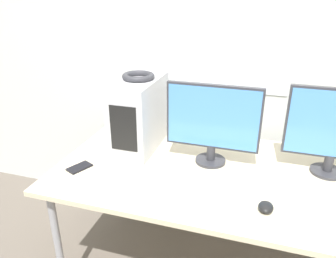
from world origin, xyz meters
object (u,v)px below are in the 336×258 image
(monitor_main, at_px, (213,121))
(mouse, at_px, (266,207))
(headphones, at_px, (138,76))
(keyboard, at_px, (197,195))
(cell_phone, at_px, (79,167))
(monitor_right_near, at_px, (336,129))
(pc_tower, at_px, (140,114))

(monitor_main, height_order, mouse, monitor_main)
(headphones, xyz_separation_m, keyboard, (0.45, -0.42, -0.43))
(cell_phone, bearing_deg, monitor_right_near, 39.80)
(headphones, bearing_deg, monitor_right_near, -0.17)
(headphones, relative_size, cell_phone, 1.27)
(pc_tower, relative_size, headphones, 2.50)
(monitor_right_near, distance_m, mouse, 0.57)
(keyboard, bearing_deg, mouse, -1.98)
(headphones, distance_m, monitor_main, 0.49)
(monitor_right_near, distance_m, keyboard, 0.77)
(pc_tower, height_order, monitor_right_near, monitor_right_near)
(cell_phone, bearing_deg, pc_tower, 82.69)
(keyboard, relative_size, cell_phone, 3.01)
(pc_tower, xyz_separation_m, cell_phone, (-0.22, -0.35, -0.21))
(monitor_main, relative_size, cell_phone, 3.45)
(monitor_main, distance_m, cell_phone, 0.76)
(headphones, xyz_separation_m, mouse, (0.76, -0.43, -0.42))
(mouse, distance_m, cell_phone, 0.98)
(monitor_main, xyz_separation_m, keyboard, (0.00, -0.35, -0.23))
(mouse, height_order, cell_phone, mouse)
(cell_phone, bearing_deg, monitor_main, 47.46)
(headphones, height_order, mouse, headphones)
(cell_phone, bearing_deg, mouse, 20.04)
(pc_tower, relative_size, cell_phone, 3.16)
(mouse, bearing_deg, cell_phone, 175.55)
(pc_tower, distance_m, monitor_main, 0.45)
(monitor_right_near, distance_m, cell_phone, 1.35)
(monitor_right_near, relative_size, mouse, 5.81)
(pc_tower, height_order, monitor_main, monitor_main)
(headphones, xyz_separation_m, monitor_main, (0.45, -0.07, -0.19))
(keyboard, distance_m, cell_phone, 0.67)
(pc_tower, xyz_separation_m, monitor_right_near, (1.06, -0.00, 0.04))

